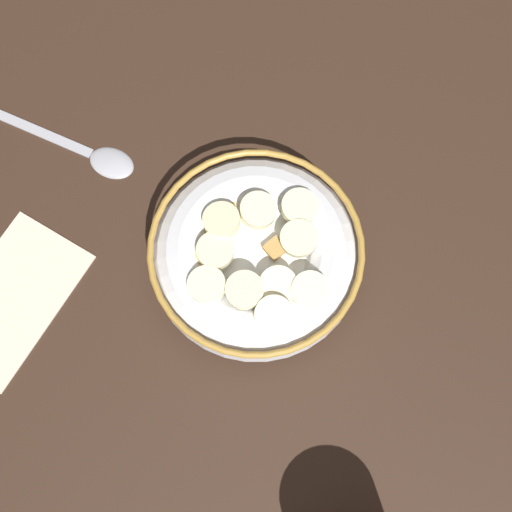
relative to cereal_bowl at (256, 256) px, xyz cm
name	(u,v)px	position (x,y,z in cm)	size (l,w,h in cm)	color
ground_plane	(256,268)	(-0.02, -0.04, -4.06)	(93.36, 93.36, 2.00)	#332116
cereal_bowl	(256,256)	(0.00, 0.00, 0.00)	(19.11, 19.11, 6.62)	silver
spoon	(89,152)	(1.61, -20.21, -2.72)	(6.57, 17.44, 0.80)	#A5A5AD
folded_napkin	(11,299)	(17.10, -15.61, -2.91)	(14.93, 8.96, 0.30)	beige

